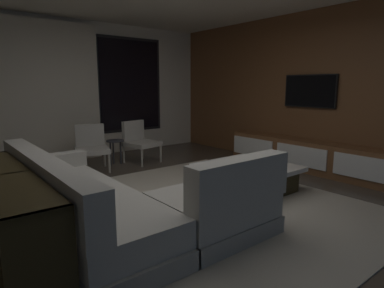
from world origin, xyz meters
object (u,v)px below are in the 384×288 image
object	(u,v)px
book_stack_on_coffee_table	(258,165)
media_console	(310,157)
accent_chair_by_curtain	(91,145)
console_table_behind_couch	(8,212)
sectional_couch	(117,206)
coffee_table	(247,177)
mounted_tv	(310,91)
accent_chair_near_window	(139,139)
side_stool	(115,145)

from	to	relation	value
book_stack_on_coffee_table	media_console	distance (m)	1.64
accent_chair_by_curtain	console_table_behind_couch	size ratio (longest dim) A/B	0.37
book_stack_on_coffee_table	accent_chair_by_curtain	distance (m)	2.91
sectional_couch	accent_chair_by_curtain	world-z (taller)	sectional_couch
coffee_table	media_console	xyz separation A→B (m)	(1.63, 0.03, 0.06)
media_console	console_table_behind_couch	size ratio (longest dim) A/B	1.48
sectional_couch	book_stack_on_coffee_table	xyz separation A→B (m)	(2.02, -0.06, 0.11)
accent_chair_by_curtain	media_console	world-z (taller)	accent_chair_by_curtain
book_stack_on_coffee_table	media_console	size ratio (longest dim) A/B	0.09
sectional_couch	mounted_tv	size ratio (longest dim) A/B	2.59
sectional_couch	accent_chair_by_curtain	bearing A→B (deg)	73.09
console_table_behind_couch	coffee_table	bearing A→B (deg)	-0.21
console_table_behind_couch	sectional_couch	bearing A→B (deg)	-8.00
coffee_table	media_console	bearing A→B (deg)	1.16
coffee_table	accent_chair_by_curtain	xyz separation A→B (m)	(-1.22, 2.45, 0.25)
media_console	accent_chair_near_window	bearing A→B (deg)	128.22
mounted_tv	coffee_table	bearing A→B (deg)	-172.73
media_console	console_table_behind_couch	world-z (taller)	console_table_behind_couch
sectional_couch	accent_chair_by_curtain	xyz separation A→B (m)	(0.78, 2.57, 0.14)
accent_chair_by_curtain	coffee_table	bearing A→B (deg)	-63.52
accent_chair_near_window	accent_chair_by_curtain	size ratio (longest dim) A/B	1.00
accent_chair_near_window	media_console	world-z (taller)	accent_chair_near_window
accent_chair_by_curtain	console_table_behind_couch	distance (m)	2.97
coffee_table	console_table_behind_couch	size ratio (longest dim) A/B	0.55
accent_chair_near_window	side_stool	distance (m)	0.46
accent_chair_near_window	console_table_behind_couch	world-z (taller)	accent_chair_near_window
sectional_couch	mounted_tv	bearing A→B (deg)	5.22
mounted_tv	side_stool	bearing A→B (deg)	137.83
sectional_couch	mounted_tv	distance (m)	3.98
accent_chair_near_window	accent_chair_by_curtain	distance (m)	0.94
mounted_tv	console_table_behind_couch	bearing A→B (deg)	-177.33
coffee_table	console_table_behind_couch	bearing A→B (deg)	179.79
book_stack_on_coffee_table	side_stool	bearing A→B (deg)	105.36
accent_chair_by_curtain	console_table_behind_couch	bearing A→B (deg)	-124.75
coffee_table	side_stool	world-z (taller)	side_stool
book_stack_on_coffee_table	accent_chair_near_window	xyz separation A→B (m)	(-0.29, 2.65, 0.03)
book_stack_on_coffee_table	side_stool	distance (m)	2.82
accent_chair_by_curtain	side_stool	xyz separation A→B (m)	(0.48, 0.09, -0.06)
accent_chair_by_curtain	media_console	distance (m)	3.75
sectional_couch	media_console	bearing A→B (deg)	2.37
accent_chair_near_window	accent_chair_by_curtain	xyz separation A→B (m)	(-0.94, -0.01, 0.00)
sectional_couch	accent_chair_near_window	distance (m)	3.11
coffee_table	accent_chair_by_curtain	distance (m)	2.75
side_stool	media_console	size ratio (longest dim) A/B	0.15
media_console	mounted_tv	bearing A→B (deg)	47.59
media_console	mounted_tv	xyz separation A→B (m)	(0.18, 0.20, 1.10)
accent_chair_by_curtain	book_stack_on_coffee_table	bearing A→B (deg)	-64.92
sectional_couch	book_stack_on_coffee_table	world-z (taller)	sectional_couch
coffee_table	accent_chair_near_window	world-z (taller)	accent_chair_near_window
sectional_couch	coffee_table	world-z (taller)	sectional_couch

